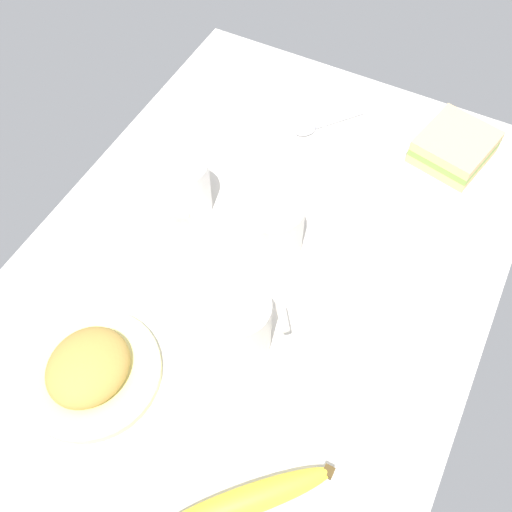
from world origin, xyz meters
The scene contains 10 objects.
tabletop centered at (0.00, 0.00, 1.00)cm, with size 90.00×64.00×2.00cm, color beige.
plate_of_food centered at (-23.70, 11.06, 3.72)cm, with size 17.59×17.59×5.06cm.
coffee_mug_black centered at (-11.31, -3.39, 7.27)cm, with size 9.20×10.17×10.26cm.
coffee_mug_milky centered at (4.75, 14.48, 6.99)cm, with size 10.47×8.15×9.71cm.
coffee_mug_spare centered at (4.54, -0.14, 6.70)cm, with size 11.61×9.23×9.12cm.
sandwich_main centered at (33.31, -18.26, 4.20)cm, with size 13.41×12.56×4.40cm.
glass_of_milk centered at (-12.71, -17.22, 6.32)cm, with size 6.90×6.90×9.93cm.
banana centered at (-28.30, -13.48, 3.64)cm, with size 16.94×16.59×3.28cm.
spoon centered at (29.50, 3.40, 2.38)cm, with size 10.82×9.25×0.80cm.
paper_napkin centered at (13.64, -19.89, 2.15)cm, with size 13.84×13.84×0.30cm, color white.
Camera 1 is at (-39.42, -20.30, 72.15)cm, focal length 41.17 mm.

